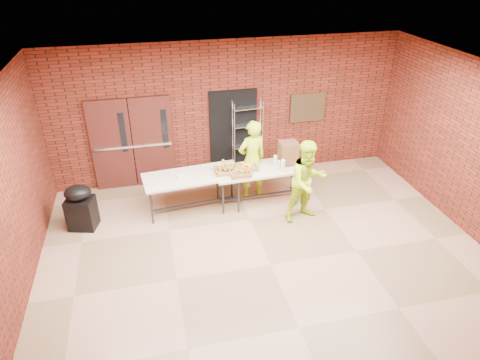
% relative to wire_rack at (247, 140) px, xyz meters
% --- Properties ---
extents(room, '(8.08, 7.08, 3.28)m').
position_rel_wire_rack_xyz_m(room, '(-0.41, -3.32, 0.67)').
color(room, olive).
rests_on(room, ground).
extents(double_doors, '(1.78, 0.12, 2.10)m').
position_rel_wire_rack_xyz_m(double_doors, '(-2.61, 0.12, 0.12)').
color(double_doors, '#431813').
rests_on(double_doors, room).
extents(dark_doorway, '(1.10, 0.06, 2.10)m').
position_rel_wire_rack_xyz_m(dark_doorway, '(-0.31, 0.14, 0.12)').
color(dark_doorway, black).
rests_on(dark_doorway, room).
extents(bronze_plaque, '(0.85, 0.04, 0.70)m').
position_rel_wire_rack_xyz_m(bronze_plaque, '(1.49, 0.13, 0.62)').
color(bronze_plaque, '#392A16').
rests_on(bronze_plaque, room).
extents(wire_rack, '(0.70, 0.28, 1.86)m').
position_rel_wire_rack_xyz_m(wire_rack, '(0.00, 0.00, 0.00)').
color(wire_rack, silver).
rests_on(wire_rack, room).
extents(table_left, '(2.06, 1.01, 0.82)m').
position_rel_wire_rack_xyz_m(table_left, '(-1.47, -1.23, -0.18)').
color(table_left, '#C3B495').
rests_on(table_left, room).
extents(table_right, '(1.96, 0.87, 0.80)m').
position_rel_wire_rack_xyz_m(table_right, '(-0.04, -1.21, -0.20)').
color(table_right, '#C3B495').
rests_on(table_right, room).
extents(basket_bananas, '(0.47, 0.36, 0.14)m').
position_rel_wire_rack_xyz_m(basket_bananas, '(-0.77, -1.26, -0.07)').
color(basket_bananas, '#9D723F').
rests_on(basket_bananas, table_right).
extents(basket_oranges, '(0.42, 0.33, 0.13)m').
position_rel_wire_rack_xyz_m(basket_oranges, '(-0.31, -1.19, -0.08)').
color(basket_oranges, '#9D723F').
rests_on(basket_oranges, table_right).
extents(basket_apples, '(0.41, 0.32, 0.13)m').
position_rel_wire_rack_xyz_m(basket_apples, '(-0.52, -1.43, -0.08)').
color(basket_apples, '#9D723F').
rests_on(basket_apples, table_right).
extents(muffin_tray, '(0.40, 0.40, 0.10)m').
position_rel_wire_rack_xyz_m(muffin_tray, '(-0.77, -1.23, -0.07)').
color(muffin_tray, '#13481F').
rests_on(muffin_tray, table_left).
extents(napkin_box, '(0.17, 0.11, 0.06)m').
position_rel_wire_rack_xyz_m(napkin_box, '(-1.70, -1.28, -0.08)').
color(napkin_box, silver).
rests_on(napkin_box, table_left).
extents(coffee_dispenser, '(0.38, 0.34, 0.50)m').
position_rel_wire_rack_xyz_m(coffee_dispenser, '(0.61, -1.13, 0.11)').
color(coffee_dispenser, brown).
rests_on(coffee_dispenser, table_right).
extents(cup_stack_front, '(0.07, 0.07, 0.21)m').
position_rel_wire_rack_xyz_m(cup_stack_front, '(0.33, -1.37, -0.03)').
color(cup_stack_front, silver).
rests_on(cup_stack_front, table_right).
extents(cup_stack_mid, '(0.09, 0.09, 0.26)m').
position_rel_wire_rack_xyz_m(cup_stack_mid, '(0.39, -1.44, -0.01)').
color(cup_stack_mid, silver).
rests_on(cup_stack_mid, table_right).
extents(cup_stack_back, '(0.08, 0.08, 0.24)m').
position_rel_wire_rack_xyz_m(cup_stack_back, '(0.31, -1.18, -0.02)').
color(cup_stack_back, silver).
rests_on(cup_stack_back, table_right).
extents(covered_grill, '(0.61, 0.55, 0.93)m').
position_rel_wire_rack_xyz_m(covered_grill, '(-3.70, -1.36, -0.47)').
color(covered_grill, black).
rests_on(covered_grill, room).
extents(volunteer_woman, '(0.73, 0.57, 1.78)m').
position_rel_wire_rack_xyz_m(volunteer_woman, '(-0.14, -0.96, -0.04)').
color(volunteer_woman, '#ABD317').
rests_on(volunteer_woman, room).
extents(volunteer_man, '(0.94, 0.80, 1.71)m').
position_rel_wire_rack_xyz_m(volunteer_man, '(0.70, -2.06, -0.08)').
color(volunteer_man, '#ABD317').
rests_on(volunteer_man, room).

